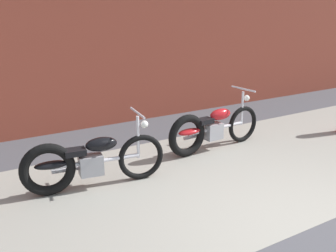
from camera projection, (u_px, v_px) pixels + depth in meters
ground_plane at (307, 230)px, 4.34m from camera, size 80.00×80.00×0.00m
sidewalk_slab at (213, 175)px, 5.77m from camera, size 36.00×3.50×0.01m
motorcycle_black at (85, 162)px, 5.23m from camera, size 2.00×0.64×1.03m
motorcycle_red at (210, 129)px, 6.65m from camera, size 2.01×0.58×1.03m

